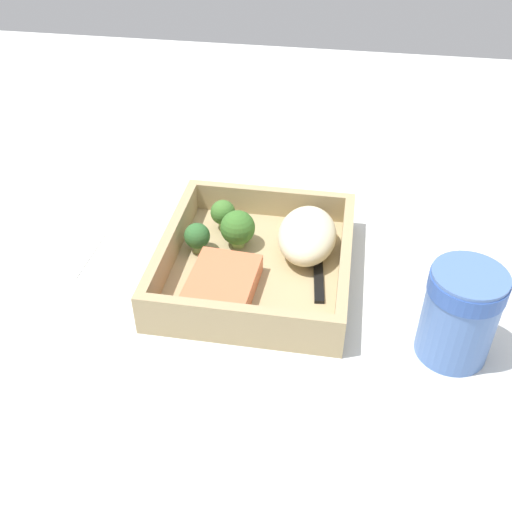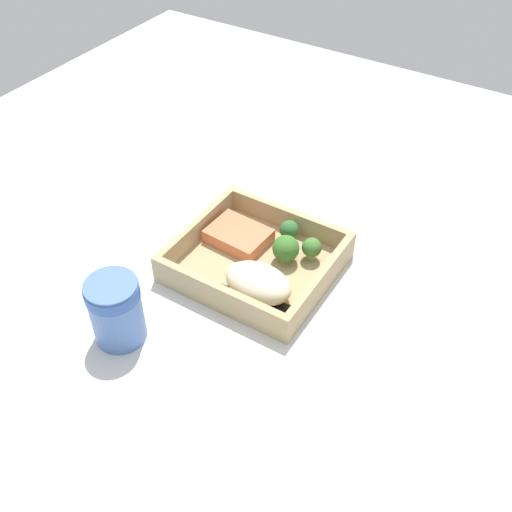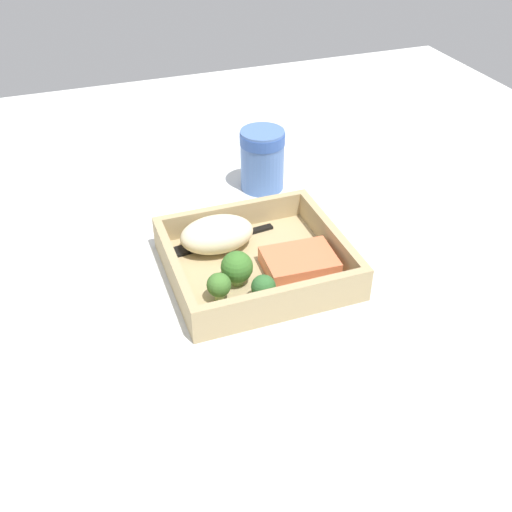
# 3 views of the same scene
# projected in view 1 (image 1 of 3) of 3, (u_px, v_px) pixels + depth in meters

# --- Properties ---
(ground_plane) EXTENTS (1.60, 1.60, 0.02)m
(ground_plane) POSITION_uv_depth(u_px,v_px,m) (256.00, 280.00, 0.73)
(ground_plane) COLOR silver
(takeout_tray) EXTENTS (0.24, 0.22, 0.01)m
(takeout_tray) POSITION_uv_depth(u_px,v_px,m) (256.00, 270.00, 0.72)
(takeout_tray) COLOR tan
(takeout_tray) RESTS_ON ground_plane
(tray_rim) EXTENTS (0.24, 0.22, 0.04)m
(tray_rim) POSITION_uv_depth(u_px,v_px,m) (256.00, 253.00, 0.70)
(tray_rim) COLOR tan
(tray_rim) RESTS_ON takeout_tray
(salmon_fillet) EXTENTS (0.10, 0.08, 0.02)m
(salmon_fillet) POSITION_uv_depth(u_px,v_px,m) (222.00, 284.00, 0.67)
(salmon_fillet) COLOR #DB6F46
(salmon_fillet) RESTS_ON takeout_tray
(mashed_potatoes) EXTENTS (0.11, 0.07, 0.05)m
(mashed_potatoes) POSITION_uv_depth(u_px,v_px,m) (307.00, 235.00, 0.72)
(mashed_potatoes) COLOR beige
(mashed_potatoes) RESTS_ON takeout_tray
(broccoli_floret_1) EXTENTS (0.04, 0.04, 0.05)m
(broccoli_floret_1) POSITION_uv_depth(u_px,v_px,m) (238.00, 228.00, 0.73)
(broccoli_floret_1) COLOR #84AC5A
(broccoli_floret_1) RESTS_ON takeout_tray
(broccoli_floret_2) EXTENTS (0.03, 0.03, 0.04)m
(broccoli_floret_2) POSITION_uv_depth(u_px,v_px,m) (223.00, 213.00, 0.76)
(broccoli_floret_2) COLOR #8BA45D
(broccoli_floret_2) RESTS_ON takeout_tray
(broccoli_floret_3) EXTENTS (0.03, 0.03, 0.04)m
(broccoli_floret_3) POSITION_uv_depth(u_px,v_px,m) (197.00, 237.00, 0.72)
(broccoli_floret_3) COLOR #84A462
(broccoli_floret_3) RESTS_ON takeout_tray
(fork) EXTENTS (0.16, 0.03, 0.00)m
(fork) POSITION_uv_depth(u_px,v_px,m) (318.00, 253.00, 0.73)
(fork) COLOR black
(fork) RESTS_ON takeout_tray
(paper_cup) EXTENTS (0.07, 0.07, 0.10)m
(paper_cup) POSITION_uv_depth(u_px,v_px,m) (461.00, 310.00, 0.59)
(paper_cup) COLOR #4D71B3
(paper_cup) RESTS_ON ground_plane
(receipt_slip) EXTENTS (0.10, 0.14, 0.00)m
(receipt_slip) POSITION_uv_depth(u_px,v_px,m) (41.00, 249.00, 0.76)
(receipt_slip) COLOR white
(receipt_slip) RESTS_ON ground_plane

